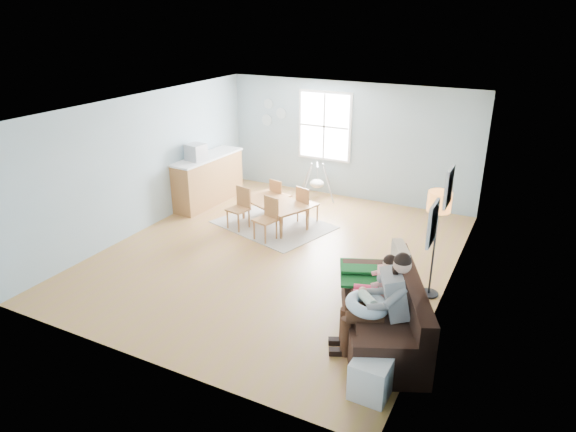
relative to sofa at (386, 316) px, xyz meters
The scene contains 22 objects.
room 3.64m from the sofa, 147.74° to the left, with size 8.40×9.40×3.90m.
window 6.07m from the sofa, 121.64° to the left, with size 1.32×0.08×1.62m.
pictures 1.68m from the sofa, 49.43° to the left, with size 0.05×1.34×0.74m.
wall_plates 6.94m from the sofa, 131.76° to the left, with size 0.67×0.02×0.66m.
sofa is the anchor object (origin of this frame).
green_throw 0.79m from the sofa, 121.01° to the left, with size 1.02×0.87×0.04m, color #145B22.
beige_pillow 0.81m from the sofa, 92.70° to the left, with size 0.15×0.55×0.55m, color tan.
father 0.57m from the sofa, 89.50° to the right, with size 1.07×0.77×1.43m.
nursing_pillow 0.58m from the sofa, 109.76° to the right, with size 0.56×0.56×0.15m, color silver.
infant 0.63m from the sofa, 113.96° to the right, with size 0.32×0.34×0.14m.
toddler 0.50m from the sofa, 135.91° to the left, with size 0.63×0.42×0.93m.
floor_lamp 1.80m from the sofa, 78.23° to the left, with size 0.35×0.35×1.72m.
storage_cube 1.24m from the sofa, 81.53° to the right, with size 0.44×0.40×0.48m.
rug 4.25m from the sofa, 139.74° to the left, with size 2.21×1.68×0.01m, color #9A968D.
dining_table 4.24m from the sofa, 139.74° to the left, with size 1.46×0.82×0.52m, color brown.
chair_sw 4.45m from the sofa, 148.28° to the left, with size 0.45×0.45×0.85m.
chair_se 3.68m from the sofa, 145.05° to the left, with size 0.47×0.47×0.84m.
chair_nw 4.84m from the sofa, 135.61° to the left, with size 0.43×0.43×0.78m.
chair_ne 4.15m from the sofa, 130.55° to the left, with size 0.45×0.45×0.80m.
counter 6.14m from the sofa, 148.12° to the left, with size 0.70×2.02×1.12m.
monitor 6.03m from the sofa, 151.25° to the left, with size 0.43×0.42×0.36m.
baby_swing 5.62m from the sofa, 123.61° to the left, with size 1.06×1.07×0.82m.
Camera 1 is at (4.02, -7.49, 4.22)m, focal length 32.00 mm.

